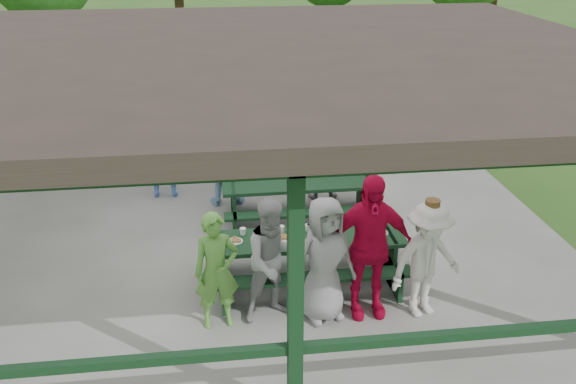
{
  "coord_description": "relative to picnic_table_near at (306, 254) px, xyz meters",
  "views": [
    {
      "loc": [
        -0.7,
        -8.74,
        4.97
      ],
      "look_at": [
        0.37,
        -0.3,
        1.17
      ],
      "focal_mm": 38.0,
      "sensor_mm": 36.0,
      "label": 1
    }
  ],
  "objects": [
    {
      "name": "contestant_white_fedora",
      "position": [
        1.44,
        -0.94,
        0.34
      ],
      "size": [
        1.19,
        0.9,
        1.68
      ],
      "rotation": [
        0.0,
        0.0,
        0.31
      ],
      "color": "beige",
      "rests_on": "concrete_slab"
    },
    {
      "name": "contestant_red",
      "position": [
        0.68,
        -0.81,
        0.53
      ],
      "size": [
        1.18,
        0.5,
        2.01
      ],
      "primitive_type": "imported",
      "rotation": [
        0.0,
        0.0,
        0.0
      ],
      "color": "#B80730",
      "rests_on": "concrete_slab"
    },
    {
      "name": "concrete_slab",
      "position": [
        -0.52,
        1.2,
        -0.53
      ],
      "size": [
        10.0,
        8.0,
        0.1
      ],
      "primitive_type": "cube",
      "color": "slate",
      "rests_on": "ground"
    },
    {
      "name": "spectator_blue",
      "position": [
        -2.24,
        3.4,
        0.47
      ],
      "size": [
        0.7,
        0.46,
        1.9
      ],
      "primitive_type": "imported",
      "rotation": [
        0.0,
        0.0,
        3.13
      ],
      "color": "#3D61A0",
      "rests_on": "concrete_slab"
    },
    {
      "name": "farm_trailer",
      "position": [
        -4.2,
        10.21,
        0.04
      ],
      "size": [
        3.6,
        2.26,
        1.26
      ],
      "rotation": [
        0.0,
        0.0,
        0.33
      ],
      "color": "navy",
      "rests_on": "ground"
    },
    {
      "name": "spectator_grey",
      "position": [
        0.7,
        2.96,
        0.27
      ],
      "size": [
        0.82,
        0.69,
        1.5
      ],
      "primitive_type": "imported",
      "rotation": [
        0.0,
        0.0,
        2.97
      ],
      "color": "gray",
      "rests_on": "concrete_slab"
    },
    {
      "name": "ground",
      "position": [
        -0.52,
        1.2,
        -0.58
      ],
      "size": [
        90.0,
        90.0,
        0.0
      ],
      "primitive_type": "plane",
      "color": "#29531A",
      "rests_on": "ground"
    },
    {
      "name": "contestant_grey_mid",
      "position": [
        0.1,
        -0.84,
        0.38
      ],
      "size": [
        0.96,
        0.76,
        1.73
      ],
      "primitive_type": "imported",
      "rotation": [
        0.0,
        0.0,
        0.28
      ],
      "color": "gray",
      "rests_on": "concrete_slab"
    },
    {
      "name": "pickup_truck",
      "position": [
        2.86,
        9.65,
        0.1
      ],
      "size": [
        5.33,
        3.44,
        1.37
      ],
      "primitive_type": "imported",
      "rotation": [
        0.0,
        0.0,
        1.31
      ],
      "color": "silver",
      "rests_on": "ground"
    },
    {
      "name": "table_setting",
      "position": [
        -0.03,
        0.03,
        0.3
      ],
      "size": [
        2.31,
        0.45,
        0.1
      ],
      "color": "white",
      "rests_on": "picnic_table_near"
    },
    {
      "name": "contestant_grey_left",
      "position": [
        -0.55,
        -0.75,
        0.37
      ],
      "size": [
        0.98,
        0.85,
        1.71
      ],
      "primitive_type": "imported",
      "rotation": [
        0.0,
        0.0,
        0.28
      ],
      "color": "gray",
      "rests_on": "concrete_slab"
    },
    {
      "name": "pavilion_structure",
      "position": [
        -0.52,
        1.2,
        2.59
      ],
      "size": [
        10.6,
        8.6,
        3.24
      ],
      "color": "black",
      "rests_on": "concrete_slab"
    },
    {
      "name": "picnic_table_far",
      "position": [
        0.22,
        2.0,
        -0.0
      ],
      "size": [
        2.73,
        1.39,
        0.75
      ],
      "color": "black",
      "rests_on": "concrete_slab"
    },
    {
      "name": "picnic_table_near",
      "position": [
        0.0,
        0.0,
        0.0
      ],
      "size": [
        2.79,
        1.39,
        0.75
      ],
      "color": "black",
      "rests_on": "concrete_slab"
    },
    {
      "name": "contestant_green",
      "position": [
        -1.29,
        -0.83,
        0.32
      ],
      "size": [
        0.63,
        0.46,
        1.6
      ],
      "primitive_type": "imported",
      "rotation": [
        0.0,
        0.0,
        0.13
      ],
      "color": "#55973A",
      "rests_on": "concrete_slab"
    },
    {
      "name": "spectator_lblue",
      "position": [
        -1.05,
        2.93,
        0.39
      ],
      "size": [
        1.62,
        0.55,
        1.73
      ],
      "primitive_type": "imported",
      "rotation": [
        0.0,
        0.0,
        3.16
      ],
      "color": "#89B4D4",
      "rests_on": "concrete_slab"
    }
  ]
}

